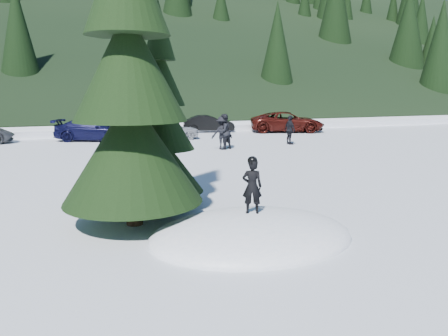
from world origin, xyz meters
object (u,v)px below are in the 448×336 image
object	(u,v)px
spruce_short	(161,129)
car_3	(93,130)
car_6	(287,122)
spruce_tall	(129,80)
adult_2	(222,133)
child_skier	(252,187)
car_4	(169,129)
adult_1	(290,130)
car_5	(208,124)
adult_0	(224,132)

from	to	relation	value
spruce_short	car_3	bearing A→B (deg)	92.06
car_3	car_6	world-z (taller)	car_6
spruce_tall	car_3	size ratio (longest dim) A/B	1.87
adult_2	child_skier	bearing A→B (deg)	77.05
car_3	car_6	bearing A→B (deg)	-64.60
car_4	adult_1	bearing A→B (deg)	-126.10
child_skier	car_6	distance (m)	23.20
spruce_short	adult_1	xyz separation A→B (m)	(9.75, 10.48, -1.28)
car_4	car_5	xyz separation A→B (m)	(3.80, 3.58, -0.01)
car_3	car_6	size ratio (longest dim) A/B	0.86
car_5	spruce_short	bearing A→B (deg)	169.48
adult_0	car_4	xyz separation A→B (m)	(-1.59, 5.49, -0.30)
car_5	adult_2	bearing A→B (deg)	177.42
car_3	car_4	xyz separation A→B (m)	(4.51, -0.88, -0.04)
spruce_short	adult_1	distance (m)	14.38
spruce_tall	adult_2	world-z (taller)	spruce_tall
child_skier	adult_0	world-z (taller)	adult_0
spruce_tall	spruce_short	distance (m)	2.11
child_skier	adult_2	world-z (taller)	adult_2
car_5	car_6	xyz separation A→B (m)	(5.41, -2.04, 0.12)
car_4	spruce_tall	bearing A→B (deg)	167.69
spruce_tall	car_6	size ratio (longest dim) A/B	1.61
car_3	adult_1	bearing A→B (deg)	-96.61
spruce_tall	adult_1	world-z (taller)	spruce_tall
car_5	car_3	bearing A→B (deg)	119.62
adult_1	child_skier	bearing A→B (deg)	144.10
spruce_tall	car_4	bearing A→B (deg)	73.66
adult_0	car_3	size ratio (longest dim) A/B	0.40
spruce_tall	child_skier	bearing A→B (deg)	-35.25
car_5	adult_1	bearing A→B (deg)	-154.95
adult_0	spruce_tall	bearing A→B (deg)	33.36
child_skier	car_3	size ratio (longest dim) A/B	0.26
spruce_tall	adult_2	xyz separation A→B (m)	(6.46, 11.41, -2.46)
car_3	car_5	bearing A→B (deg)	-49.35
spruce_short	car_6	bearing A→B (deg)	52.20
adult_2	car_3	distance (m)	8.71
spruce_short	car_4	xyz separation A→B (m)	(3.92, 15.40, -1.48)
spruce_tall	child_skier	world-z (taller)	spruce_tall
car_6	adult_0	bearing A→B (deg)	153.02
spruce_short	child_skier	xyz separation A→B (m)	(1.28, -3.01, -1.04)
child_skier	car_6	bearing A→B (deg)	-98.86
adult_1	adult_2	world-z (taller)	adult_2
adult_1	adult_2	distance (m)	4.33
car_3	child_skier	bearing A→B (deg)	-151.80
car_5	car_4	bearing A→B (deg)	144.90
adult_1	car_4	size ratio (longest dim) A/B	0.45
adult_0	car_4	size ratio (longest dim) A/B	0.50
child_skier	adult_1	size ratio (longest dim) A/B	0.71
car_4	car_3	bearing A→B (deg)	82.95
spruce_short	car_5	distance (m)	20.55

